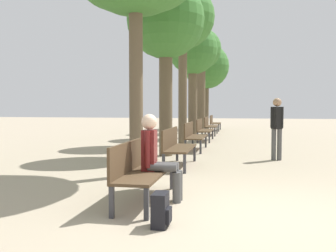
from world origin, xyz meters
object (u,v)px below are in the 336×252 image
backpack (161,210)px  tree_row_4 (201,53)px  bench_row_0 (139,167)px  bench_row_3 (203,128)px  pedestrian_near (277,125)px  tree_row_1 (166,23)px  tree_row_2 (183,19)px  tree_row_5 (206,67)px  person_seated (157,155)px  bench_row_5 (214,122)px  bench_row_2 (193,134)px  bench_row_4 (209,125)px  bench_row_1 (176,145)px  tree_row_3 (193,52)px

backpack → tree_row_4: bearing=94.2°
bench_row_0 → bench_row_3: (0.00, 9.98, 0.00)m
bench_row_0 → pedestrian_near: 5.43m
tree_row_1 → tree_row_2: tree_row_2 is taller
tree_row_1 → tree_row_5: tree_row_5 is taller
person_seated → pedestrian_near: pedestrian_near is taller
tree_row_1 → tree_row_2: (0.00, 3.27, 0.83)m
bench_row_5 → tree_row_4: 4.16m
tree_row_1 → tree_row_2: bearing=90.0°
bench_row_2 → bench_row_4: bearing=90.0°
bench_row_5 → pedestrian_near: size_ratio=1.14×
bench_row_1 → tree_row_2: (-0.62, 5.13, 4.12)m
bench_row_5 → tree_row_4: bearing=-111.0°
bench_row_1 → bench_row_3: bearing=90.0°
bench_row_1 → person_seated: size_ratio=1.44×
bench_row_2 → bench_row_5: 9.98m
bench_row_2 → tree_row_3: tree_row_3 is taller
tree_row_3 → pedestrian_near: bearing=-65.3°
bench_row_5 → bench_row_1: bearing=-90.0°
bench_row_3 → tree_row_4: tree_row_4 is taller
tree_row_3 → tree_row_5: bearing=90.0°
bench_row_3 → tree_row_1: (-0.62, -4.79, 3.28)m
pedestrian_near → person_seated: bearing=-114.8°
tree_row_1 → backpack: size_ratio=12.31×
tree_row_2 → backpack: 10.62m
bench_row_2 → tree_row_4: bearing=94.2°
bench_row_0 → tree_row_2: tree_row_2 is taller
bench_row_1 → tree_row_4: bearing=93.0°
bench_row_5 → bench_row_4: bearing=-90.0°
bench_row_3 → pedestrian_near: (2.44, -5.14, 0.42)m
bench_row_1 → person_seated: person_seated is taller
bench_row_4 → tree_row_5: bearing=96.7°
person_seated → bench_row_0: bearing=-160.6°
bench_row_4 → pedestrian_near: size_ratio=1.14×
bench_row_4 → pedestrian_near: pedestrian_near is taller
bench_row_5 → tree_row_1: 11.92m
bench_row_0 → tree_row_3: (-0.62, 11.50, 3.36)m
bench_row_3 → bench_row_5: same height
backpack → tree_row_2: bearing=97.0°
bench_row_4 → tree_row_2: (-0.62, -4.85, 4.12)m
bench_row_0 → tree_row_3: tree_row_3 is taller
tree_row_1 → bench_row_4: bearing=85.6°
tree_row_5 → bench_row_1: bearing=-87.7°
tree_row_2 → tree_row_3: 3.14m
bench_row_3 → tree_row_4: bearing=97.0°
bench_row_1 → tree_row_2: bearing=96.9°
bench_row_3 → backpack: (0.56, -11.10, -0.32)m
pedestrian_near → tree_row_4: bearing=106.7°
bench_row_4 → tree_row_5: tree_row_5 is taller
bench_row_2 → backpack: 7.80m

